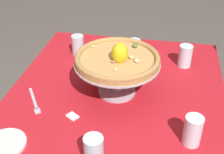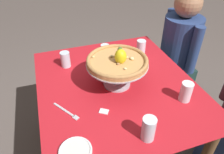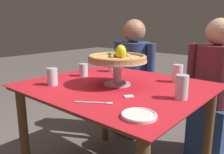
{
  "view_description": "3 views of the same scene",
  "coord_description": "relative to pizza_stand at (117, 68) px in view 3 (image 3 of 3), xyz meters",
  "views": [
    {
      "loc": [
        1.12,
        0.19,
        1.55
      ],
      "look_at": [
        0.03,
        -0.02,
        0.83
      ],
      "focal_mm": 48.31,
      "sensor_mm": 36.0,
      "label": 1
    },
    {
      "loc": [
        0.99,
        -0.37,
        1.58
      ],
      "look_at": [
        -0.02,
        -0.02,
        0.77
      ],
      "focal_mm": 33.59,
      "sensor_mm": 36.0,
      "label": 2
    },
    {
      "loc": [
        0.92,
        -1.1,
        1.12
      ],
      "look_at": [
        -0.03,
        -0.0,
        0.78
      ],
      "focal_mm": 36.49,
      "sensor_mm": 36.0,
      "label": 3
    }
  ],
  "objects": [
    {
      "name": "water_glass_front_left",
      "position": [
        -0.31,
        -0.28,
        -0.06
      ],
      "size": [
        0.07,
        0.07,
        0.11
      ],
      "color": "silver",
      "rests_on": "dining_table"
    },
    {
      "name": "water_glass_side_right",
      "position": [
        0.44,
        -0.0,
        -0.05
      ],
      "size": [
        0.07,
        0.07,
        0.13
      ],
      "color": "silver",
      "rests_on": "dining_table"
    },
    {
      "name": "water_glass_back_left",
      "position": [
        -0.3,
        0.3,
        -0.06
      ],
      "size": [
        0.07,
        0.07,
        0.12
      ],
      "color": "silver",
      "rests_on": "dining_table"
    },
    {
      "name": "pizza",
      "position": [
        0.0,
        0.0,
        0.07
      ],
      "size": [
        0.37,
        0.37,
        0.1
      ],
      "color": "tan",
      "rests_on": "pizza_stand"
    },
    {
      "name": "dining_table",
      "position": [
        -0.01,
        -0.0,
        -0.22
      ],
      "size": [
        1.13,
        0.99,
        0.73
      ],
      "color": "brown",
      "rests_on": "ground"
    },
    {
      "name": "water_glass_back_right",
      "position": [
        0.26,
        0.32,
        -0.06
      ],
      "size": [
        0.07,
        0.07,
        0.12
      ],
      "color": "white",
      "rests_on": "dining_table"
    },
    {
      "name": "diner_left",
      "position": [
        -0.4,
        0.73,
        -0.29
      ],
      "size": [
        0.48,
        0.33,
        1.16
      ],
      "color": "#1E3833",
      "rests_on": "ground"
    },
    {
      "name": "side_plate",
      "position": [
        0.4,
        -0.35,
        -0.1
      ],
      "size": [
        0.15,
        0.15,
        0.02
      ],
      "color": "silver",
      "rests_on": "dining_table"
    },
    {
      "name": "sugar_packet",
      "position": [
        0.21,
        -0.15,
        -0.11
      ],
      "size": [
        0.06,
        0.06,
        0.0
      ],
      "primitive_type": "cube",
      "rotation": [
        0.0,
        0.0,
        0.98
      ],
      "color": "white",
      "rests_on": "dining_table"
    },
    {
      "name": "water_glass_side_left",
      "position": [
        -0.36,
        0.03,
        -0.07
      ],
      "size": [
        0.07,
        0.07,
        0.1
      ],
      "color": "silver",
      "rests_on": "dining_table"
    },
    {
      "name": "pizza_stand",
      "position": [
        0.0,
        0.0,
        0.0
      ],
      "size": [
        0.38,
        0.38,
        0.16
      ],
      "color": "#B7B7C1",
      "rests_on": "dining_table"
    },
    {
      "name": "dinner_fork",
      "position": [
        0.15,
        -0.35,
        -0.11
      ],
      "size": [
        0.17,
        0.12,
        0.01
      ],
      "color": "#B7B7C1",
      "rests_on": "dining_table"
    },
    {
      "name": "diner_right",
      "position": [
        0.38,
        0.76,
        -0.3
      ],
      "size": [
        0.46,
        0.32,
        1.16
      ],
      "color": "navy",
      "rests_on": "ground"
    }
  ]
}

